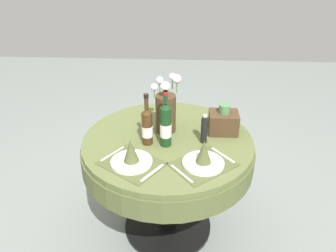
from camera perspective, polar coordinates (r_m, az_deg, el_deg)
name	(u,v)px	position (r m, az deg, el deg)	size (l,w,h in m)	color
ground	(168,226)	(2.68, -0.03, -16.51)	(8.00, 8.00, 0.00)	gray
dining_table	(168,156)	(2.26, -0.04, -5.16)	(1.13, 1.13, 0.78)	#5B6638
place_setting_left	(131,157)	(1.95, -6.21, -5.18)	(0.43, 0.41, 0.16)	#4E562F
place_setting_right	(204,158)	(1.94, 6.01, -5.38)	(0.43, 0.42, 0.16)	#4E562F
flower_vase	(166,109)	(2.21, -0.36, 2.88)	(0.19, 0.20, 0.38)	#47331E
wine_bottle_left	(166,125)	(2.06, -0.39, 0.22)	(0.07, 0.07, 0.37)	#143819
wine_bottle_centre	(147,126)	(2.09, -3.55, 0.00)	(0.07, 0.07, 0.34)	#422814
pepper_mill	(204,129)	(2.12, 6.12, -0.56)	(0.04, 0.04, 0.20)	black
woven_basket_side_right	(223,122)	(2.26, 9.32, 0.73)	(0.19, 0.16, 0.20)	#47331E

